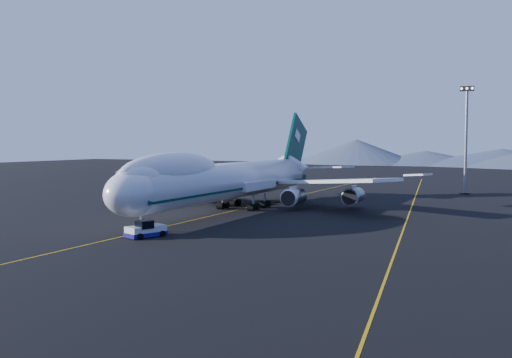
% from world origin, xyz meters
% --- Properties ---
extents(ground, '(500.00, 500.00, 0.00)m').
position_xyz_m(ground, '(0.00, 0.00, 0.00)').
color(ground, black).
rests_on(ground, ground).
extents(taxiway_line_main, '(0.25, 220.00, 0.01)m').
position_xyz_m(taxiway_line_main, '(0.00, 0.00, 0.01)').
color(taxiway_line_main, '#C7920B').
rests_on(taxiway_line_main, ground).
extents(taxiway_line_side, '(28.08, 198.09, 0.01)m').
position_xyz_m(taxiway_line_side, '(30.00, 10.00, 0.01)').
color(taxiway_line_side, '#C7920B').
rests_on(taxiway_line_side, ground).
extents(boeing_747, '(59.62, 72.43, 19.37)m').
position_xyz_m(boeing_747, '(0.00, 0.03, 5.81)').
color(boeing_747, silver).
rests_on(boeing_747, ground).
extents(pushback_tug, '(4.38, 5.88, 2.30)m').
position_xyz_m(pushback_tug, '(3.00, -29.50, 0.72)').
color(pushback_tug, silver).
rests_on(pushback_tug, ground).
extents(floodlight_mast, '(3.21, 2.40, 25.95)m').
position_xyz_m(floodlight_mast, '(35.00, 54.70, 13.15)').
color(floodlight_mast, black).
rests_on(floodlight_mast, ground).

